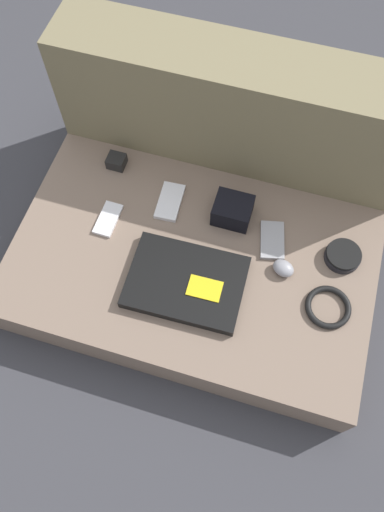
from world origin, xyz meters
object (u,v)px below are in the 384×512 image
at_px(speaker_puck, 343,256).
at_px(charger_brick, 116,161).
at_px(computer_mouse, 283,268).
at_px(laptop, 186,282).
at_px(phone_small, 272,240).
at_px(camera_pouch, 233,210).
at_px(phone_silver, 170,202).
at_px(phone_black, 108,219).

distance_m(speaker_puck, charger_brick, 0.72).
bearing_deg(charger_brick, computer_mouse, -20.00).
relative_size(laptop, computer_mouse, 4.37).
bearing_deg(phone_small, camera_pouch, 147.60).
xyz_separation_m(camera_pouch, charger_brick, (-0.38, 0.08, -0.02)).
relative_size(laptop, camera_pouch, 2.96).
bearing_deg(speaker_puck, camera_pouch, 172.65).
bearing_deg(phone_silver, charger_brick, 153.60).
bearing_deg(phone_small, computer_mouse, -72.74).
xyz_separation_m(speaker_puck, phone_black, (-0.67, -0.07, -0.01)).
bearing_deg(camera_pouch, phone_black, -161.38).
bearing_deg(charger_brick, speaker_puck, -9.47).
height_order(laptop, phone_small, laptop).
height_order(speaker_puck, phone_small, speaker_puck).
bearing_deg(phone_small, speaker_puck, -11.87).
relative_size(phone_small, camera_pouch, 1.21).
xyz_separation_m(phone_silver, charger_brick, (-0.20, 0.08, 0.01)).
distance_m(speaker_puck, phone_black, 0.67).
xyz_separation_m(computer_mouse, phone_silver, (-0.36, 0.12, -0.01)).
relative_size(speaker_puck, phone_silver, 0.78).
xyz_separation_m(speaker_puck, camera_pouch, (-0.33, 0.04, 0.02)).
bearing_deg(laptop, computer_mouse, 23.59).
xyz_separation_m(speaker_puck, phone_silver, (-0.51, 0.03, -0.01)).
distance_m(camera_pouch, charger_brick, 0.39).
distance_m(laptop, phone_black, 0.30).
distance_m(phone_small, charger_brick, 0.53).
xyz_separation_m(phone_silver, phone_small, (0.32, -0.04, -0.00)).
distance_m(computer_mouse, phone_small, 0.10).
relative_size(computer_mouse, phone_small, 0.56).
height_order(phone_black, phone_small, phone_small).
distance_m(speaker_puck, phone_small, 0.20).
distance_m(computer_mouse, phone_silver, 0.38).
bearing_deg(speaker_puck, charger_brick, 170.53).
bearing_deg(phone_silver, phone_small, -10.20).
bearing_deg(camera_pouch, speaker_puck, -7.35).
relative_size(phone_black, charger_brick, 2.09).
bearing_deg(phone_silver, camera_pouch, -0.96).
bearing_deg(phone_silver, phone_black, -148.41).
bearing_deg(computer_mouse, laptop, -134.25).
xyz_separation_m(phone_black, camera_pouch, (0.34, 0.11, 0.03)).
height_order(phone_silver, phone_black, phone_silver).
bearing_deg(laptop, phone_small, 43.59).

